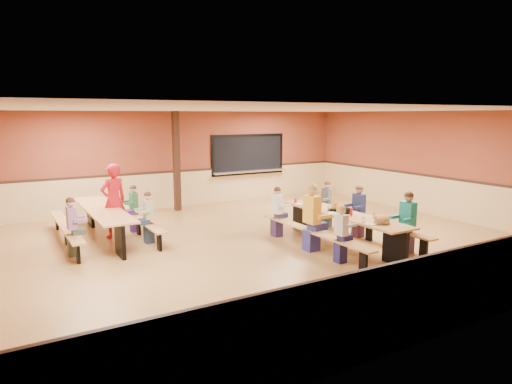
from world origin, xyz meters
TOP-DOWN VIEW (x-y plane):
  - ground at (0.00, 0.00)m, footprint 12.00×12.00m
  - room_envelope at (0.00, 0.00)m, footprint 12.04×10.04m
  - kitchen_pass_through at (2.60, 4.96)m, footprint 2.78×0.28m
  - structural_post at (-0.20, 4.40)m, footprint 0.18×0.18m
  - cafeteria_table_main at (1.59, -1.07)m, footprint 1.91×3.70m
  - cafeteria_table_second at (-2.89, 2.15)m, footprint 1.91×3.70m
  - seated_child_white_left at (0.77, -1.97)m, footprint 0.33×0.27m
  - seated_adult_yellow at (0.77, -1.03)m, footprint 0.48×0.39m
  - seated_child_grey_left at (0.77, 0.32)m, footprint 0.36×0.29m
  - seated_child_teal_right at (2.42, -2.17)m, footprint 0.41×0.33m
  - seated_child_navy_right at (2.42, -0.70)m, footprint 0.38×0.31m
  - seated_child_char_right at (2.42, 0.48)m, footprint 0.36×0.29m
  - seated_child_purple_sec at (-3.71, 1.17)m, footprint 0.37×0.30m
  - seated_child_green_sec at (-2.06, 2.49)m, footprint 0.35×0.28m
  - seated_child_tan_sec at (-2.06, 1.32)m, footprint 0.35×0.28m
  - standing_woman at (-2.60, 2.24)m, footprint 0.74×0.59m
  - punch_pitcher at (1.51, -0.01)m, footprint 0.16×0.16m
  - chip_bowl at (1.61, -2.22)m, footprint 0.32×0.32m
  - napkin_dispenser at (1.63, -1.17)m, footprint 0.10×0.14m
  - condiment_mustard at (1.51, -1.00)m, footprint 0.06×0.06m
  - condiment_ketchup at (1.55, -1.40)m, footprint 0.06×0.06m
  - table_paddle at (1.53, -0.82)m, footprint 0.16×0.16m
  - place_settings at (1.59, -1.07)m, footprint 0.65×3.30m

SIDE VIEW (x-z plane):
  - ground at x=0.00m, z-range 0.00..0.00m
  - cafeteria_table_main at x=1.59m, z-range 0.16..0.90m
  - cafeteria_table_second at x=-2.89m, z-range 0.16..0.90m
  - seated_child_white_left at x=0.77m, z-range 0.00..1.13m
  - seated_child_green_sec at x=-2.06m, z-range 0.00..1.16m
  - seated_child_tan_sec at x=-2.06m, z-range 0.00..1.16m
  - seated_child_char_right at x=2.42m, z-range 0.00..1.18m
  - seated_child_grey_left at x=0.77m, z-range 0.00..1.19m
  - seated_child_purple_sec at x=-3.71m, z-range 0.00..1.21m
  - seated_child_navy_right at x=2.42m, z-range 0.00..1.23m
  - seated_child_teal_right at x=2.42m, z-range 0.00..1.29m
  - room_envelope at x=0.00m, z-range -0.82..2.20m
  - seated_adult_yellow at x=0.77m, z-range 0.00..1.43m
  - place_settings at x=1.59m, z-range 0.74..0.85m
  - napkin_dispenser at x=1.63m, z-range 0.74..0.87m
  - chip_bowl at x=1.61m, z-range 0.74..0.89m
  - condiment_mustard at x=1.51m, z-range 0.74..0.91m
  - condiment_ketchup at x=1.55m, z-range 0.74..0.91m
  - punch_pitcher at x=1.51m, z-range 0.74..0.96m
  - table_paddle at x=1.53m, z-range 0.60..1.16m
  - standing_woman at x=-2.60m, z-range 0.00..1.76m
  - kitchen_pass_through at x=2.60m, z-range 0.80..2.18m
  - structural_post at x=-0.20m, z-range 0.00..3.00m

